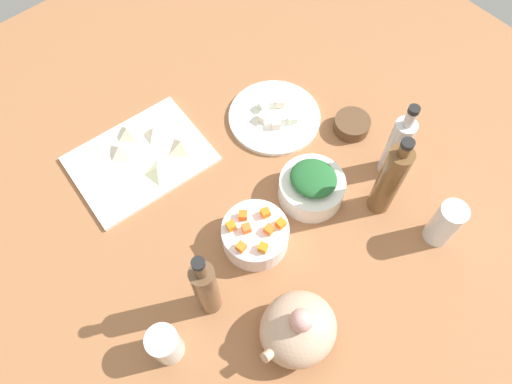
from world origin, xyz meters
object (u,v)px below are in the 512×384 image
at_px(teapot, 298,329).
at_px(cutting_board, 140,159).
at_px(bowl_carrots, 255,235).
at_px(plate_tofu, 274,117).
at_px(bowl_greens, 311,188).
at_px(bowl_small_side, 352,125).
at_px(bottle_2, 397,146).
at_px(bottle_3, 390,180).
at_px(drinking_glass_0, 165,345).
at_px(bottle_1, 206,288).
at_px(drinking_glass_1, 445,223).

bearing_deg(teapot, cutting_board, -90.07).
relative_size(bowl_carrots, teapot, 0.86).
xyz_separation_m(plate_tofu, bowl_greens, (0.09, 0.22, 0.03)).
xyz_separation_m(cutting_board, plate_tofu, (-0.34, 0.12, 0.00)).
bearing_deg(plate_tofu, bowl_small_side, 129.25).
xyz_separation_m(bottle_2, bottle_3, (0.09, 0.05, 0.02)).
distance_m(teapot, drinking_glass_0, 0.26).
relative_size(bowl_small_side, bottle_1, 0.37).
bearing_deg(drinking_glass_0, bowl_greens, -171.74).
height_order(cutting_board, bottle_3, bottle_3).
bearing_deg(drinking_glass_0, bottle_2, 179.72).
distance_m(plate_tofu, bottle_1, 0.52).
distance_m(plate_tofu, bottle_3, 0.36).
bearing_deg(bowl_small_side, bottle_2, 82.45).
relative_size(cutting_board, plate_tofu, 1.35).
xyz_separation_m(plate_tofu, bottle_3, (-0.02, 0.35, 0.11)).
bearing_deg(teapot, bowl_greens, -139.21).
bearing_deg(bowl_greens, bottle_3, 130.19).
distance_m(plate_tofu, teapot, 0.56).
height_order(bowl_carrots, drinking_glass_1, drinking_glass_1).
height_order(bowl_greens, bowl_carrots, same).
height_order(bottle_3, drinking_glass_1, bottle_3).
bearing_deg(bowl_carrots, bowl_small_side, -169.37).
height_order(bottle_1, drinking_glass_1, bottle_1).
xyz_separation_m(plate_tofu, bowl_small_side, (-0.13, 0.15, 0.01)).
bearing_deg(drinking_glass_0, bowl_carrots, -167.49).
height_order(cutting_board, drinking_glass_1, drinking_glass_1).
bearing_deg(bowl_greens, drinking_glass_0, 8.26).
bearing_deg(bottle_2, teapot, 18.01).
distance_m(bottle_2, drinking_glass_0, 0.66).
bearing_deg(drinking_glass_0, drinking_glass_1, 162.13).
relative_size(bottle_1, drinking_glass_1, 1.98).
bearing_deg(bottle_1, bowl_small_side, -168.05).
height_order(plate_tofu, bottle_3, bottle_3).
bearing_deg(bowl_carrots, drinking_glass_0, 12.51).
xyz_separation_m(cutting_board, bowl_carrots, (-0.07, 0.35, 0.03)).
relative_size(plate_tofu, bottle_2, 1.03).
height_order(bowl_small_side, bottle_2, bottle_2).
xyz_separation_m(bottle_1, drinking_glass_1, (-0.48, 0.21, -0.04)).
height_order(bowl_carrots, bottle_2, bottle_2).
relative_size(bowl_small_side, drinking_glass_0, 0.93).
bearing_deg(cutting_board, bottle_2, 136.80).
relative_size(bowl_greens, drinking_glass_1, 1.21).
bearing_deg(plate_tofu, bowl_carrots, 40.73).
relative_size(bottle_2, bottle_3, 0.91).
height_order(teapot, bottle_3, bottle_3).
bearing_deg(bowl_greens, plate_tofu, -111.46).
bearing_deg(bottle_3, plate_tofu, -87.43).
relative_size(plate_tofu, drinking_glass_0, 2.44).
distance_m(cutting_board, drinking_glass_0, 0.47).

